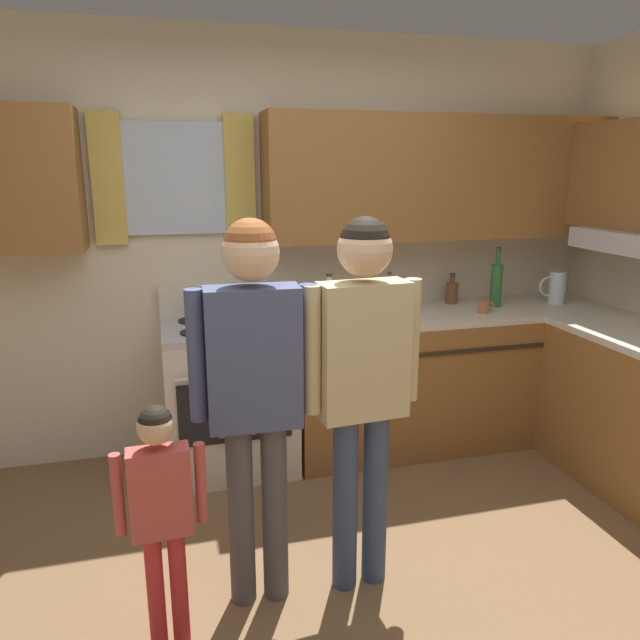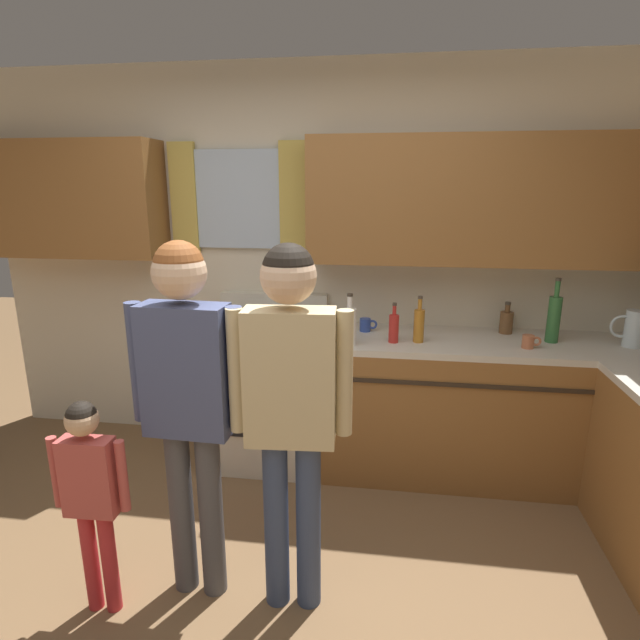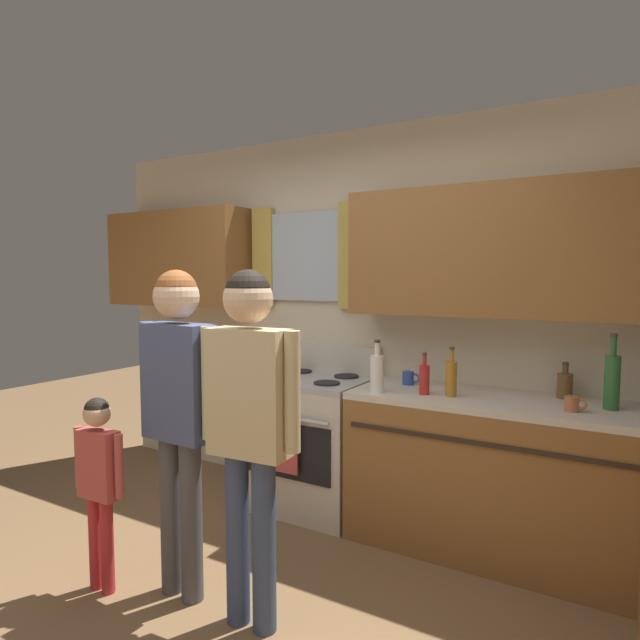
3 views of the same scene
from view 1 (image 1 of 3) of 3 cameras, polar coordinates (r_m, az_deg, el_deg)
The scene contains 15 objects.
ground_plane at distance 2.67m, azimuth 2.35°, elevation -27.96°, with size 12.00×12.00×0.00m, color brown.
back_wall_unit at distance 3.76m, azimuth -4.95°, elevation 9.54°, with size 4.60×0.42×2.60m.
kitchen_counter_run at distance 3.95m, azimuth 18.67°, elevation -6.40°, with size 2.16×1.95×0.90m.
stove_oven at distance 3.69m, azimuth -8.66°, elevation -6.96°, with size 0.75×0.67×1.10m.
bottle_wine_green at distance 4.12m, azimuth 16.47°, elevation 3.32°, with size 0.08×0.08×0.39m.
bottle_sauce_red at distance 3.60m, azimuth 4.50°, elevation 1.38°, with size 0.06×0.06×0.25m.
bottle_squat_brown at distance 4.16m, azimuth 12.46°, elevation 2.62°, with size 0.08×0.08×0.21m.
bottle_milk_white at distance 3.43m, azimuth 0.87°, elevation 1.25°, with size 0.08×0.08×0.31m.
bottle_oil_amber at distance 3.67m, azimuth 6.58°, elevation 1.85°, with size 0.06×0.06×0.29m.
mug_cobalt_blue at distance 3.76m, azimuth 0.80°, elevation 1.21°, with size 0.11×0.07×0.08m.
cup_terracotta at distance 3.93m, azimuth 15.38°, elevation 1.22°, with size 0.11×0.07×0.08m.
water_pitcher at distance 4.35m, azimuth 21.59°, elevation 2.91°, with size 0.19×0.11×0.22m.
adult_holding_child at distance 2.36m, azimuth -6.32°, elevation -5.01°, with size 0.50×0.22×1.62m.
adult_in_plaid at distance 2.44m, azimuth 4.10°, elevation -4.28°, with size 0.50×0.22×1.62m.
small_child at distance 2.34m, azimuth -14.93°, elevation -16.31°, with size 0.33×0.13×0.99m.
Camera 1 is at (-0.60, -1.88, 1.79)m, focal length 33.54 mm.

